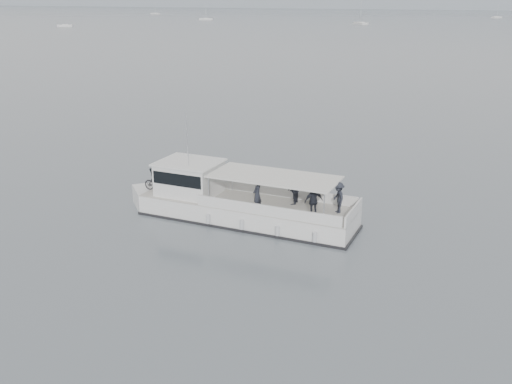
% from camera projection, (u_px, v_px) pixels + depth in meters
% --- Properties ---
extents(ground, '(1400.00, 1400.00, 0.00)m').
position_uv_depth(ground, '(195.00, 221.00, 28.50)').
color(ground, '#545C62').
rests_on(ground, ground).
extents(tour_boat, '(12.49, 3.86, 5.20)m').
position_uv_depth(tour_boat, '(228.00, 202.00, 28.70)').
color(tour_boat, white).
rests_on(tour_boat, ground).
extents(moored_fleet, '(365.68, 329.36, 10.41)m').
position_uv_depth(moored_fleet, '(360.00, 28.00, 202.41)').
color(moored_fleet, white).
rests_on(moored_fleet, ground).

